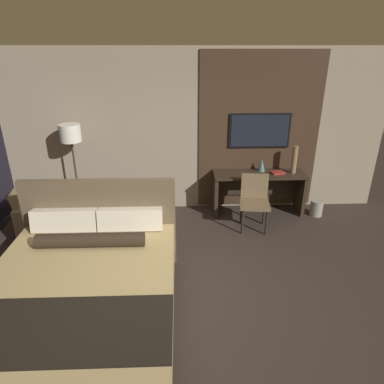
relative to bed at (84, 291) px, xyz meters
name	(u,v)px	position (x,y,z in m)	size (l,w,h in m)	color
ground_plane	(181,300)	(1.05, 0.23, -0.35)	(16.00, 16.00, 0.00)	#332823
wall_back_tv_panel	(189,133)	(1.22, 2.82, 1.05)	(7.20, 0.09, 2.80)	gray
bed	(84,291)	(0.00, 0.00, 0.00)	(1.98, 2.28, 1.25)	#33281E
desk	(258,186)	(2.44, 2.54, 0.15)	(1.59, 0.51, 0.75)	#2D2319
tv	(260,131)	(2.44, 2.75, 1.09)	(1.05, 0.04, 0.59)	black
desk_chair	(254,197)	(2.26, 2.00, 0.18)	(0.52, 0.52, 0.90)	brown
armchair_by_window	(43,216)	(-1.15, 1.96, -0.09)	(0.88, 0.90, 0.78)	#998460
floor_lamp	(71,141)	(-0.69, 2.46, 1.02)	(0.34, 0.34, 1.64)	#282623
vase_tall	(294,160)	(3.03, 2.52, 0.64)	(0.09, 0.09, 0.48)	#846647
vase_short	(262,165)	(2.50, 2.63, 0.51)	(0.13, 0.13, 0.22)	#4C706B
book	(278,173)	(2.76, 2.50, 0.41)	(0.25, 0.20, 0.03)	maroon
waste_bin	(316,208)	(3.48, 2.36, -0.21)	(0.22, 0.22, 0.28)	gray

